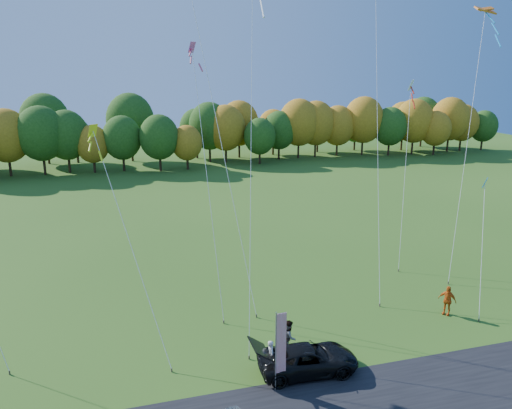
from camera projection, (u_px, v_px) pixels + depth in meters
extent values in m
plane|color=#2F5717|center=(289.00, 368.00, 25.24)|extent=(160.00, 160.00, 0.00)
imported|color=black|center=(308.00, 359.00, 24.74)|extent=(5.15, 2.63, 1.39)
imported|color=silver|center=(271.00, 356.00, 24.79)|extent=(0.41, 0.61, 1.66)
imported|color=gray|center=(289.00, 337.00, 26.33)|extent=(0.99, 1.11, 1.88)
imported|color=#D25813|center=(447.00, 300.00, 30.50)|extent=(1.00, 1.16, 1.87)
cylinder|color=#999999|center=(276.00, 352.00, 22.93)|extent=(0.06, 0.06, 4.05)
cube|color=red|center=(281.00, 343.00, 22.90)|extent=(0.51, 0.05, 3.04)
cube|color=navy|center=(281.00, 321.00, 22.63)|extent=(0.51, 0.04, 0.79)
cylinder|color=#4C3F33|center=(256.00, 316.00, 30.31)|extent=(0.08, 0.08, 0.20)
cylinder|color=#4C3F33|center=(380.00, 305.00, 31.71)|extent=(0.08, 0.08, 0.20)
cylinder|color=#4C3F33|center=(249.00, 357.00, 25.96)|extent=(0.08, 0.08, 0.20)
cylinder|color=#4C3F33|center=(448.00, 283.00, 35.00)|extent=(0.08, 0.08, 0.20)
cube|color=orange|center=(485.00, 10.00, 38.14)|extent=(3.57, 1.23, 1.34)
cylinder|color=#4C3F33|center=(172.00, 370.00, 24.87)|extent=(0.08, 0.08, 0.20)
cube|color=yellow|center=(93.00, 131.00, 27.56)|extent=(1.21, 1.21, 1.43)
cylinder|color=#4C3F33|center=(10.00, 373.00, 24.66)|extent=(0.08, 0.08, 0.20)
cylinder|color=#4C3F33|center=(398.00, 270.00, 37.18)|extent=(0.08, 0.08, 0.20)
cube|color=white|center=(411.00, 85.00, 38.82)|extent=(1.39, 1.39, 1.65)
cylinder|color=#4C3F33|center=(224.00, 322.00, 29.59)|extent=(0.08, 0.08, 0.20)
cube|color=#FA53A1|center=(192.00, 47.00, 31.31)|extent=(1.14, 1.14, 1.35)
cylinder|color=#4C3F33|center=(479.00, 320.00, 29.81)|extent=(0.08, 0.08, 0.20)
cube|color=#0E7AC7|center=(485.00, 183.00, 32.27)|extent=(1.10, 1.10, 1.30)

